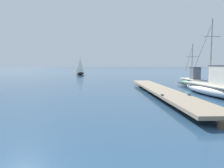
% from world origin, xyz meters
% --- Properties ---
extents(floating_dock, '(2.20, 16.92, 0.53)m').
position_xyz_m(floating_dock, '(6.68, 13.22, 0.36)').
color(floating_dock, gray).
rests_on(floating_dock, ground).
extents(fishing_boat_0, '(1.90, 7.32, 5.61)m').
position_xyz_m(fishing_boat_0, '(10.37, 12.44, 0.65)').
color(fishing_boat_0, silver).
rests_on(fishing_boat_0, ground).
extents(fishing_boat_1, '(1.83, 4.72, 4.39)m').
position_xyz_m(fishing_boat_1, '(11.65, 18.74, 0.54)').
color(fishing_boat_1, '#337556').
rests_on(fishing_boat_1, ground).
extents(distant_sailboat, '(2.73, 4.17, 3.93)m').
position_xyz_m(distant_sailboat, '(-2.02, 43.51, 1.76)').
color(distant_sailboat, black).
rests_on(distant_sailboat, ground).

